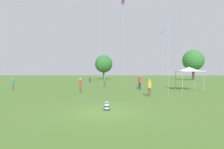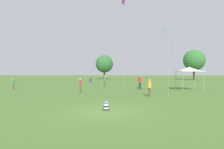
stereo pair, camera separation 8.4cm
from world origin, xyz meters
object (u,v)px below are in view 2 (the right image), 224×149
at_px(person_standing_5, 139,81).
at_px(kite_2, 163,33).
at_px(person_standing_0, 90,81).
at_px(person_standing_2, 149,86).
at_px(person_standing_6, 140,81).
at_px(kite_5, 124,3).
at_px(seated_toddler, 106,106).
at_px(person_standing_4, 14,83).
at_px(person_standing_1, 80,84).
at_px(distant_tree_1, 104,64).
at_px(distant_tree_0, 194,60).
at_px(canopy_tent, 189,69).
at_px(person_standing_3, 105,80).

distance_m(person_standing_5, kite_2, 7.84).
relative_size(person_standing_0, person_standing_2, 1.01).
height_order(person_standing_0, person_standing_6, person_standing_6).
bearing_deg(kite_5, seated_toddler, 58.58).
xyz_separation_m(seated_toddler, kite_5, (1.16, 16.27, 12.59)).
relative_size(kite_2, kite_5, 0.63).
bearing_deg(person_standing_4, kite_2, -13.34).
xyz_separation_m(person_standing_4, kite_2, (19.90, 4.64, 7.14)).
relative_size(person_standing_1, person_standing_4, 1.06).
bearing_deg(person_standing_2, person_standing_6, -31.26).
bearing_deg(distant_tree_1, distant_tree_0, -6.25).
distance_m(seated_toddler, person_standing_1, 9.88).
bearing_deg(person_standing_0, distant_tree_1, 148.62).
bearing_deg(person_standing_2, distant_tree_0, -59.08).
distance_m(kite_2, distant_tree_0, 34.94).
distance_m(person_standing_4, canopy_tent, 22.46).
xyz_separation_m(person_standing_0, person_standing_3, (2.14, 0.64, 0.11)).
xyz_separation_m(person_standing_0, person_standing_5, (7.31, -0.18, 0.07)).
relative_size(person_standing_2, person_standing_6, 0.89).
xyz_separation_m(person_standing_3, distant_tree_1, (-3.49, 33.23, 4.22)).
bearing_deg(person_standing_0, person_standing_4, -97.18).
distance_m(canopy_tent, distant_tree_0, 37.18).
height_order(person_standing_6, canopy_tent, canopy_tent).
xyz_separation_m(person_standing_6, kite_2, (3.62, 2.92, 6.99)).
bearing_deg(person_standing_0, person_standing_5, 54.95).
xyz_separation_m(person_standing_1, person_standing_6, (7.10, 3.90, 0.09)).
distance_m(person_standing_1, person_standing_4, 9.44).
bearing_deg(person_standing_4, distant_tree_1, 52.12).
xyz_separation_m(person_standing_5, kite_5, (-2.33, 0.62, 11.78)).
distance_m(person_standing_0, distant_tree_1, 34.17).
xyz_separation_m(person_standing_1, canopy_tent, (13.18, 3.28, 1.66)).
distance_m(kite_2, kite_5, 7.52).
bearing_deg(distant_tree_1, person_standing_1, -87.98).
height_order(kite_2, distant_tree_1, kite_2).
relative_size(person_standing_5, kite_5, 0.13).
relative_size(person_standing_6, canopy_tent, 0.61).
bearing_deg(kite_2, kite_5, -54.49).
relative_size(seated_toddler, person_standing_4, 0.36).
bearing_deg(seated_toddler, person_standing_6, 67.99).
relative_size(person_standing_1, distant_tree_1, 0.19).
bearing_deg(person_standing_1, person_standing_2, -42.49).
bearing_deg(seated_toddler, canopy_tent, 45.17).
relative_size(person_standing_0, kite_2, 0.19).
bearing_deg(canopy_tent, distant_tree_0, 67.28).
bearing_deg(distant_tree_1, person_standing_4, -101.41).
xyz_separation_m(person_standing_4, person_standing_5, (16.42, 4.36, 0.12)).
bearing_deg(seated_toddler, person_standing_1, 104.77).
relative_size(person_standing_1, canopy_tent, 0.55).
height_order(person_standing_3, distant_tree_1, distant_tree_1).
distance_m(person_standing_4, person_standing_6, 16.37).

